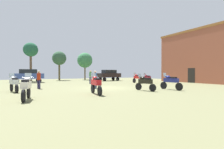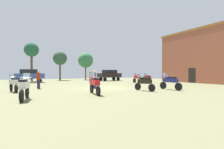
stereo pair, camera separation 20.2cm
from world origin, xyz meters
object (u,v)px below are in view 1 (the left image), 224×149
Objects in this scene: motorcycle_5 at (14,83)px; person_3 at (95,78)px; motorcycle_8 at (147,78)px; motorcycle_1 at (171,81)px; person_2 at (91,76)px; motorcycle_4 at (96,84)px; motorcycle_6 at (145,82)px; car_3 at (109,74)px; motorcycle_2 at (26,87)px; motorcycle_7 at (137,78)px; brick_building at (212,56)px; person_1 at (39,78)px; tree_2 at (59,58)px; tree_3 at (85,60)px; tree_4 at (31,50)px; car_2 at (28,75)px.

motorcycle_5 is 1.28× the size of person_3.
person_3 is (-9.99, -4.45, 0.28)m from motorcycle_8.
person_2 is (-3.57, 10.46, 0.33)m from motorcycle_1.
motorcycle_8 is at bearing 41.09° from motorcycle_4.
car_3 is at bearing 59.26° from motorcycle_6.
motorcycle_7 is at bearing 42.61° from motorcycle_2.
brick_building is at bearing -167.44° from person_2.
motorcycle_2 is 1.29× the size of person_1.
motorcycle_6 is at bearing -83.50° from tree_2.
tree_3 is (3.74, 13.19, 3.04)m from person_2.
motorcycle_6 is 1.20× the size of person_1.
tree_2 is (6.26, 23.76, 3.56)m from motorcycle_2.
motorcycle_4 reaches higher than motorcycle_5.
motorcycle_1 is 11.41m from motorcycle_2.
tree_4 is (-13.06, 14.82, 4.83)m from motorcycle_7.
motorcycle_1 is 1.05× the size of motorcycle_8.
motorcycle_1 is 23.89m from tree_3.
car_2 is (-15.33, 8.77, 0.46)m from motorcycle_8.
car_2 is at bearing 131.51° from person_1.
tree_3 reaches higher than motorcycle_4.
tree_2 is (1.91, 23.34, 3.55)m from motorcycle_4.
motorcycle_6 is 9.88m from person_1.
motorcycle_7 is 1.05× the size of motorcycle_8.
person_2 is 14.04m from tree_3.
motorcycle_7 is (2.82, 8.73, 0.00)m from motorcycle_1.
motorcycle_6 is 4.73m from person_3.
person_1 reaches higher than motorcycle_4.
tree_3 reaches higher than person_3.
tree_4 is (-12.83, 6.47, 4.40)m from car_3.
motorcycle_4 is 1.00× the size of motorcycle_7.
motorcycle_8 is 0.50× the size of car_2.
person_3 reaches higher than motorcycle_7.
tree_3 is (-4.30, 15.11, 3.40)m from motorcycle_8.
brick_building reaches higher than motorcycle_8.
car_2 reaches higher than motorcycle_5.
tree_3 is (0.17, 23.65, 3.37)m from motorcycle_1.
car_3 is 10.57m from tree_2.
person_3 is (-8.11, -12.99, -0.19)m from car_3.
motorcycle_7 reaches higher than motorcycle_2.
tree_2 is at bearing 128.27° from motorcycle_8.
person_2 is 15.35m from tree_4.
person_2 is at bearing 76.43° from motorcycle_4.
tree_2 is (5.07, 16.92, 3.30)m from person_1.
car_2 is (1.33, 12.76, 0.45)m from motorcycle_5.
brick_building is at bearing -45.64° from tree_2.
tree_3 is 10.51m from tree_4.
tree_2 reaches higher than motorcycle_2.
motorcycle_5 is 0.38× the size of tree_3.
brick_building is at bearing -126.17° from person_3.
tree_4 is at bearing 140.02° from motorcycle_8.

